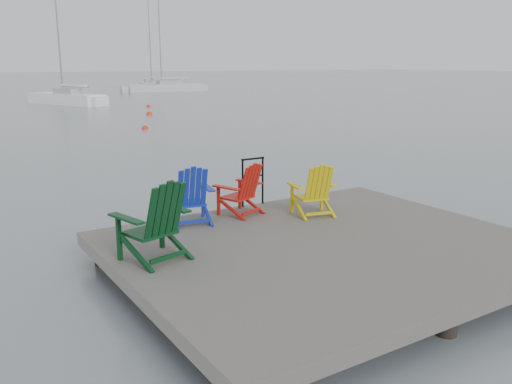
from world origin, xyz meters
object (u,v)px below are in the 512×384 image
chair_red (242,189)px  sailboat_mid (152,86)px  handrail (253,177)px  buoy_c (149,115)px  sailboat_far (166,88)px  chair_yellow (314,190)px  buoy_d (148,107)px  chair_green (156,220)px  chair_blue (190,195)px  sailboat_near (67,100)px  buoy_a (145,129)px

chair_red → sailboat_mid: sailboat_mid is taller
handrail → buoy_c: (7.25, 23.54, -1.04)m
sailboat_far → handrail: bearing=165.2°
chair_yellow → buoy_d: size_ratio=2.73×
chair_green → chair_yellow: (3.16, 0.60, -0.09)m
chair_green → chair_blue: size_ratio=1.13×
chair_blue → buoy_d: chair_blue is taller
sailboat_near → chair_red: bearing=-122.6°
sailboat_mid → buoy_d: 27.43m
chair_red → sailboat_far: size_ratio=0.08×
sailboat_near → sailboat_far: 20.15m
handrail → chair_blue: size_ratio=0.91×
chair_green → sailboat_far: (22.11, 51.18, -0.71)m
chair_red → chair_yellow: chair_yellow is taller
chair_blue → buoy_d: (11.02, 29.85, -1.00)m
handrail → buoy_d: 30.89m
chair_blue → sailboat_near: size_ratio=0.10×
chair_yellow → chair_blue: bearing=174.6°
sailboat_mid → sailboat_near: bearing=-110.3°
buoy_a → buoy_d: 13.75m
sailboat_far → buoy_d: sailboat_far is taller
chair_blue → sailboat_mid: size_ratio=0.07×
handrail → sailboat_mid: sailboat_mid is taller
chair_red → sailboat_far: 53.72m
handrail → sailboat_far: bearing=68.5°
chair_blue → buoy_a: (5.82, 17.12, -1.00)m
chair_red → sailboat_near: (5.65, 35.68, -0.61)m
chair_blue → sailboat_far: sailboat_far is taller
chair_red → sailboat_mid: bearing=50.5°
sailboat_near → sailboat_mid: bearing=29.1°
handrail → sailboat_far: sailboat_far is taller
sailboat_mid → chair_blue: bearing=-94.3°
chair_green → chair_blue: bearing=35.6°
sailboat_mid → buoy_c: 33.68m
sailboat_mid → sailboat_far: (-0.52, -5.32, 0.00)m
chair_blue → chair_yellow: size_ratio=1.07×
chair_red → buoy_a: (4.80, 17.11, -0.96)m
buoy_a → sailboat_near: bearing=87.4°
chair_green → buoy_c: size_ratio=2.82×
chair_blue → chair_red: chair_blue is taller
chair_red → buoy_a: 17.79m
chair_green → chair_red: bearing=17.9°
chair_green → buoy_a: size_ratio=3.35×
sailboat_near → buoy_a: size_ratio=30.42×
chair_yellow → sailboat_far: 54.02m
buoy_a → buoy_c: bearing=66.8°
handrail → sailboat_mid: size_ratio=0.07×
buoy_d → chair_green: bearing=-111.3°
chair_red → sailboat_far: (19.97, 49.86, -0.61)m
chair_green → sailboat_near: sailboat_near is taller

